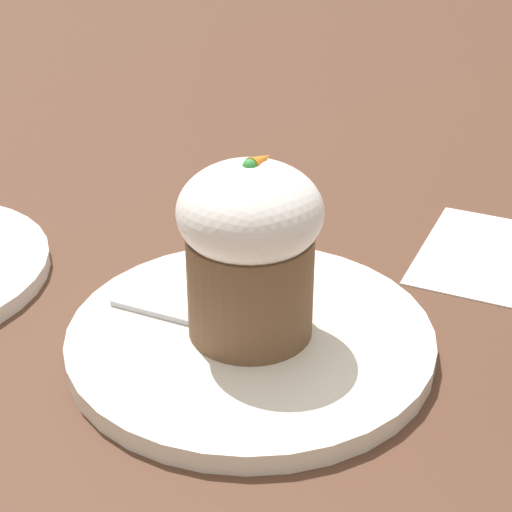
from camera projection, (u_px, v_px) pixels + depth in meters
ground_plane at (250, 348)px, 0.55m from camera, size 4.00×4.00×0.00m
dessert_plate at (250, 339)px, 0.54m from camera, size 0.23×0.23×0.01m
carrot_cake at (256, 246)px, 0.51m from camera, size 0.09×0.09×0.12m
spoon at (234, 329)px, 0.54m from camera, size 0.04×0.13×0.01m
paper_napkin at (501, 257)px, 0.65m from camera, size 0.16×0.14×0.00m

